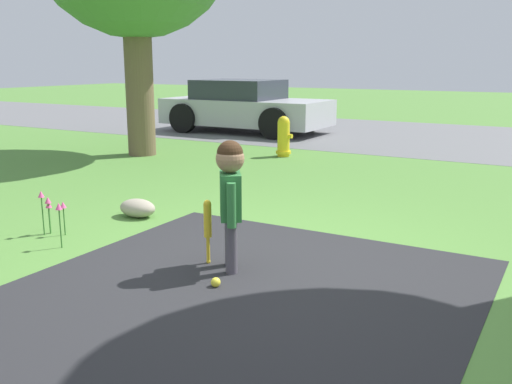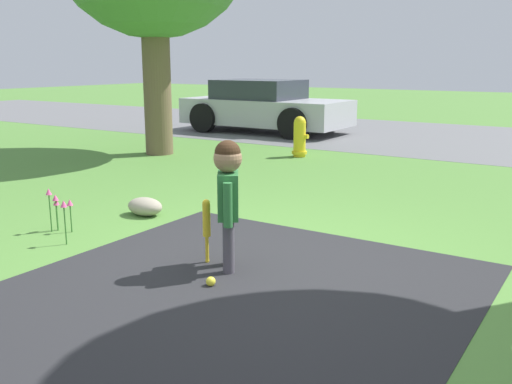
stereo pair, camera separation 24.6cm
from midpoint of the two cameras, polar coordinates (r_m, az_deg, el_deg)
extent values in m
plane|color=#518438|center=(4.75, -0.65, -6.99)|extent=(60.00, 60.00, 0.00)
cube|color=slate|center=(12.94, 19.49, 4.98)|extent=(40.00, 6.00, 0.01)
cylinder|color=#4C4751|center=(4.61, -4.11, -4.87)|extent=(0.09, 0.09, 0.42)
cylinder|color=#4C4751|center=(4.44, -4.07, -5.58)|extent=(0.09, 0.09, 0.42)
cube|color=#2D7238|center=(4.42, -4.17, -0.38)|extent=(0.29, 0.32, 0.36)
cylinder|color=#2D7238|center=(4.60, -4.20, -0.28)|extent=(0.07, 0.07, 0.34)
cylinder|color=#2D7238|center=(4.25, -4.13, -1.36)|extent=(0.07, 0.07, 0.34)
sphere|color=#997051|center=(4.36, -4.23, 3.35)|extent=(0.22, 0.22, 0.22)
sphere|color=#382314|center=(4.35, -4.24, 3.86)|extent=(0.20, 0.20, 0.20)
sphere|color=yellow|center=(4.73, -6.28, -6.92)|extent=(0.04, 0.04, 0.04)
cylinder|color=yellow|center=(4.70, -6.31, -5.82)|extent=(0.03, 0.03, 0.23)
cylinder|color=yellow|center=(4.62, -6.39, -2.84)|extent=(0.06, 0.06, 0.28)
sphere|color=yellow|center=(4.59, -6.43, -1.17)|extent=(0.06, 0.06, 0.06)
sphere|color=yellow|center=(4.25, -5.74, -8.99)|extent=(0.07, 0.07, 0.07)
cylinder|color=yellow|center=(9.97, 2.06, 5.30)|extent=(0.21, 0.21, 0.60)
sphere|color=yellow|center=(9.93, 2.08, 7.02)|extent=(0.20, 0.20, 0.20)
cylinder|color=yellow|center=(10.00, 2.05, 4.00)|extent=(0.27, 0.27, 0.05)
cylinder|color=yellow|center=(9.91, 2.67, 5.60)|extent=(0.10, 0.07, 0.07)
cube|color=#B7B7BC|center=(13.49, -1.54, 8.04)|extent=(3.86, 1.71, 0.59)
cube|color=#2D333D|center=(13.56, -2.26, 10.23)|extent=(1.86, 1.50, 0.44)
cylinder|color=black|center=(13.70, 4.67, 7.48)|extent=(0.68, 0.18, 0.68)
cylinder|color=black|center=(12.17, 1.22, 6.85)|extent=(0.68, 0.18, 0.68)
cylinder|color=black|center=(14.86, -3.80, 7.92)|extent=(0.68, 0.18, 0.68)
cylinder|color=black|center=(13.47, -7.84, 7.32)|extent=(0.68, 0.18, 0.68)
cylinder|color=brown|center=(10.30, -12.31, 11.37)|extent=(0.49, 0.49, 2.79)
cylinder|color=#38702D|center=(5.75, -19.79, -2.80)|extent=(0.01, 0.01, 0.27)
cone|color=#E54C8C|center=(5.71, -19.92, -1.21)|extent=(0.06, 0.06, 0.06)
cylinder|color=#38702D|center=(5.82, -21.68, -2.27)|extent=(0.01, 0.01, 0.37)
cone|color=#E54C8C|center=(5.77, -21.86, -0.20)|extent=(0.06, 0.06, 0.06)
cylinder|color=#38702D|center=(5.37, -20.23, -3.47)|extent=(0.01, 0.01, 0.35)
cone|color=#E54C8C|center=(5.32, -20.40, -1.35)|extent=(0.06, 0.06, 0.06)
cylinder|color=#38702D|center=(5.87, -21.06, -2.68)|extent=(0.01, 0.01, 0.25)
cone|color=#E54C8C|center=(5.83, -21.18, -1.18)|extent=(0.06, 0.06, 0.06)
cylinder|color=#38702D|center=(5.85, -21.11, -2.49)|extent=(0.01, 0.01, 0.30)
cone|color=#E54C8C|center=(5.80, -21.26, -0.76)|extent=(0.06, 0.06, 0.06)
ellipsoid|color=#9E937F|center=(6.22, -12.88, -1.58)|extent=(0.42, 0.29, 0.19)
camera|label=1|loc=(0.12, -91.48, -0.34)|focal=40.00mm
camera|label=2|loc=(0.12, 88.52, 0.34)|focal=40.00mm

